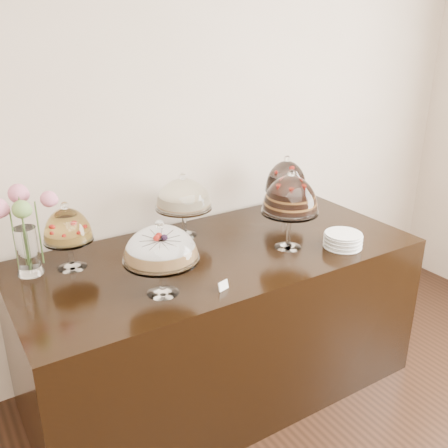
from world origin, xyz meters
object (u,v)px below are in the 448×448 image
flower_vase (23,227)px  cake_stand_cheesecake (183,196)px  cake_stand_sugar_sponge (161,247)px  cake_stand_fruit_tart (67,228)px  cake_stand_dark_choco (286,179)px  cake_stand_choco_layer (290,197)px  display_counter (219,321)px  plate_stack (343,240)px

flower_vase → cake_stand_cheesecake: bearing=1.9°
cake_stand_sugar_sponge → cake_stand_fruit_tart: cake_stand_sugar_sponge is taller
cake_stand_sugar_sponge → cake_stand_cheesecake: 0.69m
flower_vase → cake_stand_dark_choco: bearing=-0.8°
cake_stand_choco_layer → cake_stand_dark_choco: size_ratio=1.13×
cake_stand_sugar_sponge → cake_stand_choco_layer: bearing=6.8°
cake_stand_sugar_sponge → flower_vase: bearing=132.1°
cake_stand_cheesecake → cake_stand_fruit_tart: (-0.69, -0.07, -0.02)m
cake_stand_fruit_tart → flower_vase: bearing=167.2°
cake_stand_sugar_sponge → cake_stand_fruit_tart: 0.56m
flower_vase → cake_stand_choco_layer: bearing=-18.5°
cake_stand_choco_layer → cake_stand_dark_choco: (0.30, 0.41, -0.05)m
cake_stand_sugar_sponge → cake_stand_cheesecake: (0.41, 0.56, 0.01)m
display_counter → cake_stand_cheesecake: cake_stand_cheesecake is taller
cake_stand_choco_layer → cake_stand_fruit_tart: bearing=160.5°
flower_vase → plate_stack: 1.68m
cake_stand_choco_layer → cake_stand_cheesecake: size_ratio=1.19×
plate_stack → display_counter: bearing=152.9°
cake_stand_cheesecake → flower_vase: (-0.89, -0.03, 0.01)m
cake_stand_choco_layer → cake_stand_cheesecake: bearing=131.5°
plate_stack → cake_stand_cheesecake: bearing=136.7°
plate_stack → flower_vase: bearing=158.9°
cake_stand_fruit_tart → cake_stand_choco_layer: bearing=-19.5°
display_counter → cake_stand_cheesecake: 0.76m
plate_stack → cake_stand_fruit_tart: bearing=157.8°
flower_vase → display_counter: bearing=-16.8°
display_counter → plate_stack: bearing=-27.1°
cake_stand_fruit_tart → cake_stand_dark_choco: bearing=0.9°
cake_stand_cheesecake → plate_stack: bearing=-43.3°
display_counter → cake_stand_choco_layer: cake_stand_choco_layer is taller
cake_stand_dark_choco → plate_stack: cake_stand_dark_choco is taller
cake_stand_cheesecake → cake_stand_dark_choco: (0.71, -0.05, 0.01)m
display_counter → cake_stand_sugar_sponge: 0.86m
display_counter → cake_stand_dark_choco: bearing=21.5°
display_counter → cake_stand_cheesecake: (-0.05, 0.31, 0.69)m
cake_stand_dark_choco → cake_stand_choco_layer: bearing=-126.4°
cake_stand_cheesecake → cake_stand_dark_choco: 0.71m
display_counter → cake_stand_choco_layer: (0.36, -0.15, 0.74)m
cake_stand_fruit_tart → flower_vase: (-0.20, 0.04, 0.03)m
cake_stand_sugar_sponge → cake_stand_dark_choco: size_ratio=0.92×
cake_stand_cheesecake → cake_stand_sugar_sponge: bearing=-126.1°
cake_stand_cheesecake → flower_vase: flower_vase is taller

